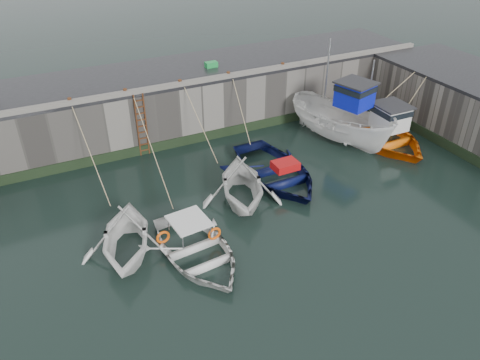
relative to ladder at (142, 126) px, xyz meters
name	(u,v)px	position (x,y,z in m)	size (l,w,h in m)	color
ground	(280,264)	(2.00, -9.91, -1.59)	(120.00, 120.00, 0.00)	black
quay_back	(164,101)	(2.00, 2.59, -0.09)	(30.00, 5.00, 3.00)	slate
road_back	(162,73)	(2.00, 2.59, 1.49)	(30.00, 5.00, 0.16)	black
kerb_back	(177,84)	(2.00, 0.24, 1.67)	(30.00, 0.30, 0.20)	slate
algae_back	(182,141)	(2.00, 0.05, -1.34)	(30.00, 0.08, 0.50)	black
algae_right	(465,155)	(13.96, -7.41, -1.34)	(0.08, 15.00, 0.50)	black
ladder	(142,126)	(0.00, 0.00, 0.00)	(0.51, 0.08, 3.20)	#3F1E0F
boat_near_white	(128,253)	(-2.70, -6.93, -1.59)	(3.57, 4.14, 2.18)	white
boat_near_white_rope	(100,189)	(-2.70, -2.17, -1.59)	(0.04, 5.21, 3.10)	tan
boat_near_blue	(197,256)	(-0.50, -8.23, -1.59)	(3.48, 4.87, 1.01)	white
boat_near_blue_rope	(153,184)	(-0.50, -2.82, -1.59)	(0.04, 6.37, 3.10)	tan
boat_near_blacktrim	(242,200)	(2.56, -5.71, -1.59)	(3.72, 4.31, 2.27)	silver
boat_near_blacktrim_rope	(205,157)	(2.56, -1.56, -1.59)	(0.04, 4.20, 3.10)	tan
boat_near_navy	(275,177)	(4.76, -4.76, -1.59)	(4.06, 5.69, 1.18)	#090F38
boat_near_navy_rope	(240,144)	(4.76, -1.09, -1.59)	(0.04, 3.50, 3.10)	tan
boat_far_white	(342,122)	(9.69, -3.02, -0.56)	(4.05, 6.70, 5.43)	white
boat_far_orange	(379,133)	(11.50, -3.97, -1.17)	(4.66, 6.44, 4.31)	orange
fish_crate	(211,65)	(4.62, 2.12, 1.71)	(0.64, 0.39, 0.28)	green
bollard_a	(70,101)	(-3.00, 0.34, 1.71)	(0.18, 0.18, 0.28)	#3F1E0F
bollard_b	(125,92)	(-0.50, 0.34, 1.71)	(0.18, 0.18, 0.28)	#3F1E0F
bollard_c	(180,82)	(2.20, 0.34, 1.71)	(0.18, 0.18, 0.28)	#3F1E0F
bollard_d	(228,74)	(4.80, 0.34, 1.71)	(0.18, 0.18, 0.28)	#3F1E0F
bollard_e	(283,65)	(8.00, 0.34, 1.71)	(0.18, 0.18, 0.28)	#3F1E0F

